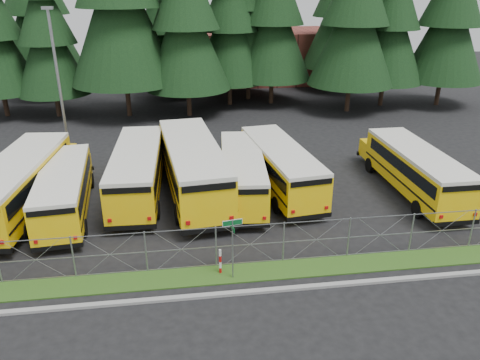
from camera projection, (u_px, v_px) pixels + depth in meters
name	position (u px, v px, depth m)	size (l,w,h in m)	color
ground	(236.00, 253.00, 21.73)	(120.00, 120.00, 0.00)	black
curb	(246.00, 292.00, 18.89)	(50.00, 0.25, 0.12)	gray
grass_verge	(241.00, 273.00, 20.17)	(50.00, 1.40, 0.06)	#1E4313
chainlink_fence	(239.00, 245.00, 20.43)	(44.00, 0.10, 2.00)	gray
brick_building	(242.00, 56.00, 57.71)	(22.00, 10.00, 6.00)	brown
bus_1	(23.00, 184.00, 25.26)	(2.73, 11.55, 3.03)	yellow
bus_2	(65.00, 191.00, 24.99)	(2.33, 9.89, 2.59)	yellow
bus_3	(138.00, 171.00, 27.11)	(2.60, 11.03, 2.89)	yellow
bus_4	(192.00, 168.00, 27.18)	(2.91, 12.33, 3.23)	yellow
bus_5	(242.00, 174.00, 27.05)	(2.41, 10.19, 2.67)	yellow
bus_6	(279.00, 167.00, 27.87)	(2.50, 10.61, 2.78)	yellow
bus_east	(413.00, 171.00, 27.36)	(2.49, 10.56, 2.77)	yellow
street_sign	(233.00, 237.00, 19.07)	(0.83, 0.55, 2.81)	gray
striped_bollard	(220.00, 262.00, 19.95)	(0.11, 0.11, 1.20)	#B20C0C
light_standard	(58.00, 80.00, 31.20)	(0.70, 0.35, 10.14)	gray
conifer_2	(47.00, 36.00, 40.72)	(6.51, 6.51, 14.41)	black
conifer_4	(185.00, 19.00, 40.43)	(7.74, 7.74, 17.11)	black
conifer_5	(229.00, 23.00, 44.46)	(7.17, 7.17, 15.86)	black
conifer_6	(273.00, 15.00, 44.74)	(7.74, 7.74, 17.11)	black
conifer_7	(355.00, 15.00, 41.75)	(7.95, 7.95, 17.57)	black
conifer_8	(390.00, 20.00, 44.06)	(7.41, 7.41, 16.38)	black
conifer_9	(451.00, 17.00, 44.14)	(7.65, 7.65, 16.92)	black
conifer_10	(35.00, 5.00, 47.30)	(8.45, 8.45, 18.68)	black
conifer_11	(163.00, 25.00, 47.64)	(6.70, 6.70, 14.81)	black
conifer_13	(341.00, 8.00, 50.67)	(8.00, 8.00, 17.69)	black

